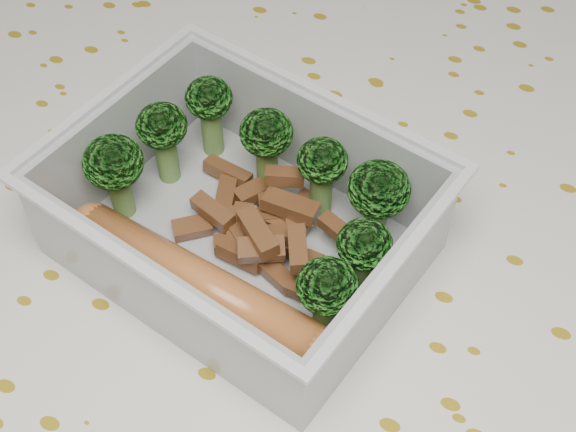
% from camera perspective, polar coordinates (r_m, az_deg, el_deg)
% --- Properties ---
extents(dining_table, '(1.40, 0.90, 0.75)m').
position_cam_1_polar(dining_table, '(0.50, 0.83, -7.58)').
color(dining_table, brown).
rests_on(dining_table, ground).
extents(tablecloth, '(1.46, 0.96, 0.19)m').
position_cam_1_polar(tablecloth, '(0.46, 0.90, -4.31)').
color(tablecloth, silver).
rests_on(tablecloth, dining_table).
extents(lunch_container, '(0.20, 0.17, 0.06)m').
position_cam_1_polar(lunch_container, '(0.40, -3.30, -0.59)').
color(lunch_container, silver).
rests_on(lunch_container, tablecloth).
extents(broccoli_florets, '(0.16, 0.11, 0.05)m').
position_cam_1_polar(broccoli_florets, '(0.40, -1.72, 2.64)').
color(broccoli_florets, '#608C3F').
rests_on(broccoli_florets, lunch_container).
extents(meat_pile, '(0.10, 0.07, 0.03)m').
position_cam_1_polar(meat_pile, '(0.41, -1.78, -0.61)').
color(meat_pile, brown).
rests_on(meat_pile, lunch_container).
extents(sausage, '(0.15, 0.04, 0.02)m').
position_cam_1_polar(sausage, '(0.39, -6.37, -4.81)').
color(sausage, '#B5642E').
rests_on(sausage, lunch_container).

